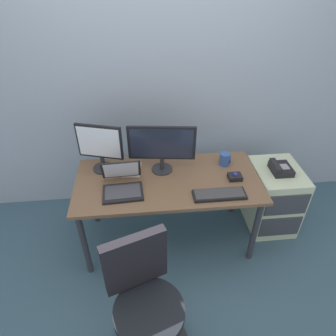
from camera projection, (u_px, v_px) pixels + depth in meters
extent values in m
plane|color=#35515F|center=(168.00, 237.00, 2.88)|extent=(8.00, 8.00, 0.00)
cube|color=#909DAB|center=(160.00, 69.00, 2.62)|extent=(6.00, 0.10, 2.80)
cube|color=brown|center=(168.00, 181.00, 2.47)|extent=(1.53, 0.72, 0.03)
cylinder|color=#2D2D33|center=(85.00, 245.00, 2.38)|extent=(0.05, 0.05, 0.68)
cylinder|color=#2D2D33|center=(255.00, 231.00, 2.49)|extent=(0.05, 0.05, 0.68)
cylinder|color=#2D2D33|center=(92.00, 195.00, 2.86)|extent=(0.05, 0.05, 0.68)
cylinder|color=#2D2D33|center=(235.00, 186.00, 2.98)|extent=(0.05, 0.05, 0.68)
cube|color=beige|center=(272.00, 197.00, 2.87)|extent=(0.42, 0.52, 0.65)
cube|color=#38383D|center=(287.00, 205.00, 2.57)|extent=(0.38, 0.01, 0.22)
cube|color=#38383D|center=(280.00, 227.00, 2.73)|extent=(0.38, 0.01, 0.22)
cube|color=black|center=(281.00, 169.00, 2.64)|extent=(0.17, 0.20, 0.06)
cube|color=black|center=(276.00, 165.00, 2.61)|extent=(0.05, 0.18, 0.04)
cube|color=gray|center=(284.00, 167.00, 2.62)|extent=(0.07, 0.08, 0.01)
cylinder|color=#333338|center=(150.00, 331.00, 1.95)|extent=(0.06, 0.06, 0.40)
cylinder|color=black|center=(149.00, 312.00, 1.81)|extent=(0.44, 0.44, 0.07)
cube|color=black|center=(135.00, 261.00, 1.80)|extent=(0.40, 0.19, 0.42)
cylinder|color=#262628|center=(162.00, 169.00, 2.57)|extent=(0.18, 0.18, 0.01)
cylinder|color=#262628|center=(162.00, 163.00, 2.54)|extent=(0.04, 0.04, 0.11)
cube|color=black|center=(162.00, 143.00, 2.41)|extent=(0.55, 0.09, 0.30)
cube|color=#1E2333|center=(162.00, 144.00, 2.40)|extent=(0.51, 0.07, 0.26)
cylinder|color=#262628|center=(104.00, 168.00, 2.58)|extent=(0.18, 0.18, 0.01)
cylinder|color=#262628|center=(103.00, 162.00, 2.55)|extent=(0.04, 0.04, 0.11)
cube|color=black|center=(99.00, 142.00, 2.43)|extent=(0.38, 0.13, 0.30)
cube|color=white|center=(99.00, 143.00, 2.41)|extent=(0.34, 0.11, 0.26)
cube|color=black|center=(219.00, 195.00, 2.29)|extent=(0.41, 0.14, 0.02)
cube|color=#353535|center=(219.00, 193.00, 2.28)|extent=(0.38, 0.12, 0.01)
cube|color=black|center=(123.00, 193.00, 2.31)|extent=(0.32, 0.24, 0.02)
cube|color=#38383D|center=(123.00, 192.00, 2.31)|extent=(0.28, 0.18, 0.00)
cube|color=black|center=(121.00, 170.00, 2.37)|extent=(0.31, 0.11, 0.21)
cube|color=silver|center=(121.00, 170.00, 2.37)|extent=(0.28, 0.10, 0.18)
cube|color=black|center=(235.00, 177.00, 2.46)|extent=(0.11, 0.09, 0.04)
sphere|color=navy|center=(235.00, 174.00, 2.44)|extent=(0.04, 0.04, 0.04)
cylinder|color=#2E5190|center=(224.00, 159.00, 2.60)|extent=(0.09, 0.09, 0.11)
torus|color=#2C4F8B|center=(230.00, 159.00, 2.60)|extent=(0.01, 0.07, 0.07)
cube|color=white|center=(132.00, 169.00, 2.57)|extent=(0.17, 0.22, 0.01)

